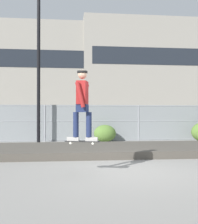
# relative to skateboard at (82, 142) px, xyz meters

# --- Properties ---
(ground_plane) EXTENTS (120.00, 120.00, 0.00)m
(ground_plane) POSITION_rel_skateboard_xyz_m (0.96, 0.21, -0.75)
(ground_plane) COLOR gray
(gravel_berm) EXTENTS (14.97, 3.36, 0.24)m
(gravel_berm) POSITION_rel_skateboard_xyz_m (0.96, 3.54, -0.63)
(gravel_berm) COLOR #4C473F
(gravel_berm) RESTS_ON ground_plane
(skateboard) EXTENTS (0.82, 0.40, 0.07)m
(skateboard) POSITION_rel_skateboard_xyz_m (0.00, 0.00, 0.00)
(skateboard) COLOR black
(skater) EXTENTS (0.72, 0.62, 1.65)m
(skater) POSITION_rel_skateboard_xyz_m (0.00, 0.00, 0.94)
(skater) COLOR #B2ADA8
(skater) RESTS_ON skateboard
(chain_fence) EXTENTS (24.15, 0.06, 1.85)m
(chain_fence) POSITION_rel_skateboard_xyz_m (0.96, 8.04, 0.18)
(chain_fence) COLOR gray
(chain_fence) RESTS_ON ground_plane
(street_lamp) EXTENTS (0.44, 0.44, 7.82)m
(street_lamp) POSITION_rel_skateboard_xyz_m (-1.71, 7.36, 4.02)
(street_lamp) COLOR black
(street_lamp) RESTS_ON ground_plane
(parked_car_near) EXTENTS (4.52, 2.20, 1.66)m
(parked_car_near) POSITION_rel_skateboard_xyz_m (-4.19, 11.13, 0.09)
(parked_car_near) COLOR #B7BABF
(parked_car_near) RESTS_ON ground_plane
(parked_car_mid) EXTENTS (4.44, 2.03, 1.66)m
(parked_car_mid) POSITION_rel_skateboard_xyz_m (1.56, 10.88, 0.09)
(parked_car_mid) COLOR silver
(parked_car_mid) RESTS_ON ground_plane
(parked_car_far) EXTENTS (4.45, 2.05, 1.66)m
(parked_car_far) POSITION_rel_skateboard_xyz_m (7.27, 11.29, 0.09)
(parked_car_far) COLOR black
(parked_car_far) RESTS_ON ground_plane
(library_building) EXTENTS (31.59, 14.52, 14.73)m
(library_building) POSITION_rel_skateboard_xyz_m (-10.12, 41.69, 6.61)
(library_building) COLOR gray
(library_building) RESTS_ON ground_plane
(office_block) EXTENTS (28.77, 12.62, 15.74)m
(office_block) POSITION_rel_skateboard_xyz_m (16.44, 40.32, 7.12)
(office_block) COLOR gray
(office_block) RESTS_ON ground_plane
(shrub_left) EXTENTS (1.10, 0.90, 0.85)m
(shrub_left) POSITION_rel_skateboard_xyz_m (1.52, 7.49, -0.33)
(shrub_left) COLOR #567A33
(shrub_left) RESTS_ON ground_plane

